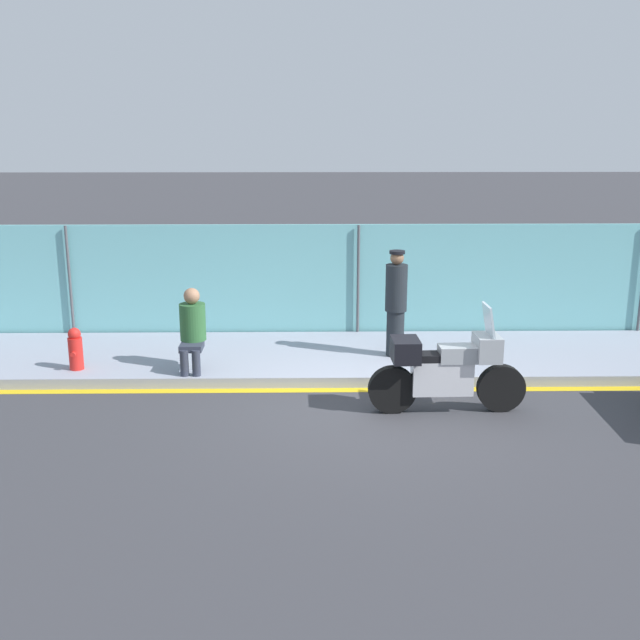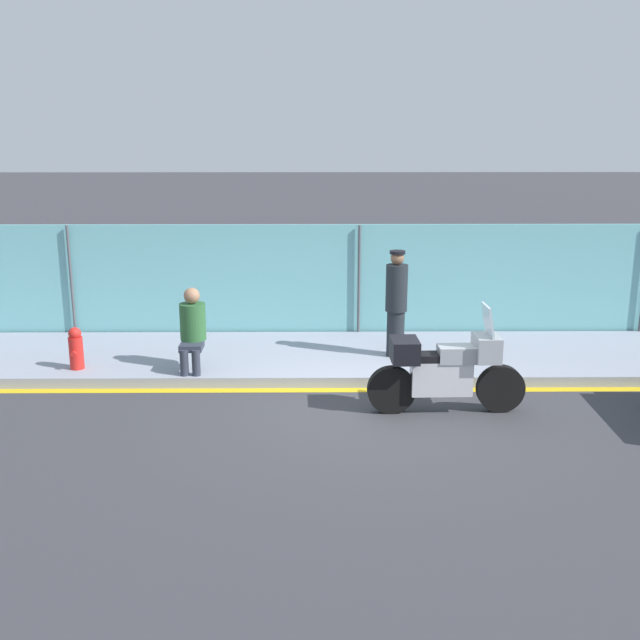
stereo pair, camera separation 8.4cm
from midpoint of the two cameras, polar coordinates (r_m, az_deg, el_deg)
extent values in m
plane|color=#38383D|center=(10.33, 3.90, -6.86)|extent=(120.00, 120.00, 0.00)
cube|color=#8E93A3|center=(12.38, 3.07, -2.83)|extent=(38.11, 2.62, 0.16)
cube|color=gold|center=(11.09, 3.56, -5.33)|extent=(38.11, 0.18, 0.01)
cube|color=#6BB2B7|center=(13.50, 2.71, 2.86)|extent=(36.21, 0.08, 2.10)
cylinder|color=#4C4C51|center=(14.04, -18.66, 2.56)|extent=(0.05, 0.05, 2.10)
cylinder|color=#4C4C51|center=(13.40, 2.74, 2.78)|extent=(0.05, 0.05, 2.10)
cylinder|color=black|center=(10.45, 13.40, -5.07)|extent=(0.65, 0.15, 0.65)
cylinder|color=black|center=(10.16, 5.29, -5.30)|extent=(0.65, 0.15, 0.65)
cube|color=silver|center=(10.21, 9.03, -4.31)|extent=(0.82, 0.30, 0.47)
cube|color=#999EA3|center=(10.16, 10.25, -2.54)|extent=(0.53, 0.32, 0.22)
cube|color=black|center=(10.11, 8.60, -2.78)|extent=(0.61, 0.29, 0.10)
cube|color=#999EA3|center=(10.22, 12.38, -2.06)|extent=(0.33, 0.48, 0.34)
cube|color=silver|center=(10.12, 12.50, 0.00)|extent=(0.11, 0.42, 0.42)
cube|color=black|center=(10.01, 6.28, -2.28)|extent=(0.37, 0.51, 0.30)
cylinder|color=#1E2328|center=(12.13, 5.55, -1.00)|extent=(0.29, 0.29, 0.75)
cylinder|color=#1E2328|center=(11.96, 5.64, 2.45)|extent=(0.35, 0.35, 0.75)
sphere|color=brown|center=(11.87, 5.69, 4.73)|extent=(0.22, 0.22, 0.22)
cylinder|color=black|center=(11.86, 5.70, 5.17)|extent=(0.25, 0.25, 0.05)
cylinder|color=#2D3342|center=(11.31, -10.51, -3.24)|extent=(0.13, 0.13, 0.40)
cylinder|color=#2D3342|center=(11.28, -9.62, -3.25)|extent=(0.13, 0.13, 0.40)
cube|color=#2D3342|center=(11.43, -9.96, -2.00)|extent=(0.33, 0.40, 0.10)
cylinder|color=#2D6033|center=(11.53, -9.88, -0.14)|extent=(0.39, 0.39, 0.56)
sphere|color=#A37556|center=(11.44, -9.96, 1.82)|extent=(0.24, 0.24, 0.24)
cylinder|color=red|center=(12.02, -18.29, -2.44)|extent=(0.21, 0.21, 0.50)
sphere|color=red|center=(11.94, -18.41, -1.02)|extent=(0.19, 0.19, 0.19)
cylinder|color=red|center=(11.91, -18.47, -2.48)|extent=(0.07, 0.09, 0.07)
camera|label=1|loc=(0.04, -90.21, -0.05)|focal=42.00mm
camera|label=2|loc=(0.04, 89.79, 0.05)|focal=42.00mm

